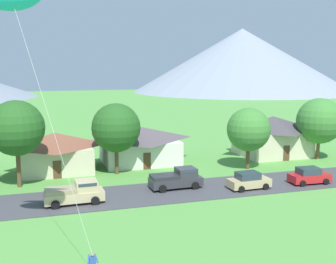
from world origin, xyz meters
name	(u,v)px	position (x,y,z in m)	size (l,w,h in m)	color
road_strip	(132,195)	(0.00, 26.78, 0.04)	(160.00, 7.01, 0.08)	#424247
mountain_far_west_ridge	(242,60)	(83.39, 169.22, 14.53)	(101.18, 101.18, 29.06)	gray
house_left_center	(272,135)	(22.20, 38.99, 2.80)	(9.38, 7.81, 5.40)	beige
house_right_center	(55,151)	(-6.49, 38.47, 2.36)	(8.82, 7.25, 4.56)	beige
house_rightmost	(139,144)	(3.88, 40.17, 2.37)	(9.88, 8.43, 4.58)	silver
tree_near_left	(249,130)	(15.39, 32.98, 4.73)	(5.14, 5.14, 7.31)	brown
tree_left_of_center	(116,128)	(0.07, 35.24, 5.30)	(5.50, 5.50, 8.07)	brown
tree_center	(320,121)	(26.80, 35.12, 5.05)	(5.96, 5.96, 8.04)	brown
tree_right_of_center	(16,128)	(-10.33, 33.04, 6.03)	(5.59, 5.59, 8.84)	brown
parked_car_tan_mid_west	(249,181)	(11.53, 25.40, 0.87)	(4.27, 2.21, 1.68)	tan
parked_car_red_mid_east	(309,176)	(18.44, 25.26, 0.87)	(4.26, 2.20, 1.68)	red
pickup_truck_sand_west_side	(76,192)	(-5.30, 25.89, 1.06)	(5.26, 2.45, 1.99)	#C6B284
pickup_truck_charcoal_east_side	(177,178)	(4.77, 27.68, 1.06)	(5.26, 2.46, 1.99)	#333338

